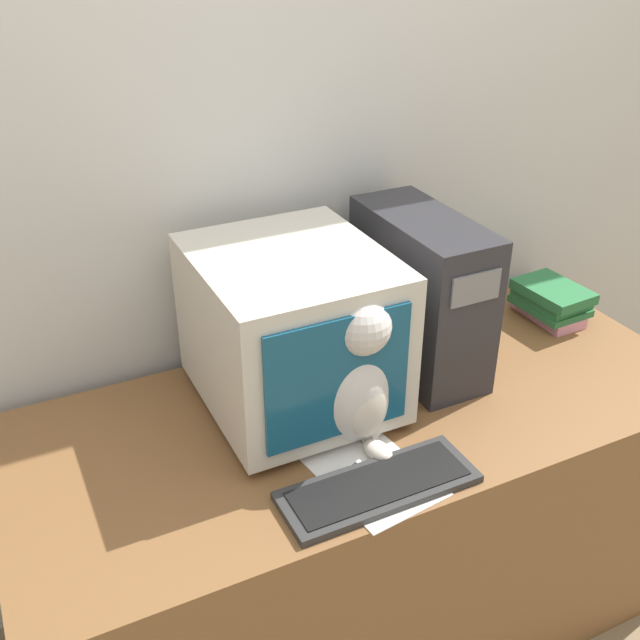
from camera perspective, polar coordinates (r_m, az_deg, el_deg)
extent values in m
cube|color=silver|center=(1.98, -2.32, 11.99)|extent=(7.00, 0.05, 2.50)
cube|color=brown|center=(2.10, 3.22, -14.92)|extent=(1.75, 0.74, 0.75)
cube|color=beige|center=(1.87, -2.11, -5.83)|extent=(0.29, 0.29, 0.02)
cube|color=beige|center=(1.76, -2.23, -0.55)|extent=(0.42, 0.48, 0.37)
cube|color=navy|center=(1.58, 1.41, -4.51)|extent=(0.34, 0.01, 0.29)
cube|color=#28282D|center=(1.94, 7.62, 2.06)|extent=(0.19, 0.43, 0.41)
cube|color=slate|center=(1.74, 11.80, 2.38)|extent=(0.13, 0.01, 0.07)
cube|color=#2D2D2D|center=(1.62, 4.48, -12.57)|extent=(0.43, 0.16, 0.02)
cube|color=black|center=(1.61, 4.50, -12.30)|extent=(0.39, 0.12, 0.00)
ellipsoid|color=silver|center=(1.68, 2.34, -5.16)|extent=(0.23, 0.21, 0.28)
ellipsoid|color=beige|center=(1.66, 3.77, -6.69)|extent=(0.12, 0.07, 0.15)
sphere|color=silver|center=(1.57, 3.18, -0.42)|extent=(0.16, 0.16, 0.13)
cone|color=silver|center=(1.53, 2.35, 0.87)|extent=(0.04, 0.04, 0.04)
cone|color=silver|center=(1.57, 4.40, 1.70)|extent=(0.04, 0.04, 0.04)
ellipsoid|color=beige|center=(1.70, 4.44, -9.90)|extent=(0.07, 0.09, 0.04)
cylinder|color=silver|center=(1.79, 4.77, -7.52)|extent=(0.16, 0.13, 0.03)
cube|color=pink|center=(2.33, 16.97, 0.53)|extent=(0.11, 0.21, 0.03)
cube|color=#28703D|center=(2.31, 17.11, 1.07)|extent=(0.16, 0.21, 0.02)
cube|color=#28703D|center=(2.30, 17.23, 1.62)|extent=(0.17, 0.20, 0.03)
cube|color=#28703D|center=(2.28, 17.35, 2.11)|extent=(0.16, 0.22, 0.03)
cylinder|color=black|center=(1.64, 1.10, -12.13)|extent=(0.14, 0.06, 0.01)
cube|color=white|center=(1.66, 3.92, -11.61)|extent=(0.25, 0.32, 0.00)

